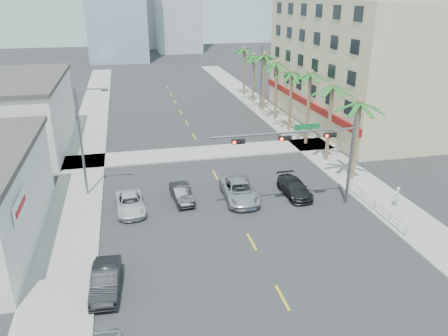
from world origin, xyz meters
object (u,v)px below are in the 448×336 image
at_px(car_parked_far, 130,204).
at_px(car_lane_right, 294,188).
at_px(car_lane_left, 182,194).
at_px(car_lane_center, 239,191).
at_px(traffic_signal_mast, 313,146).
at_px(pedestrian, 396,196).
at_px(car_parked_mid, 106,280).

distance_m(car_parked_far, car_lane_right, 13.30).
bearing_deg(car_parked_far, car_lane_left, 9.26).
bearing_deg(car_lane_center, traffic_signal_mast, -25.70).
xyz_separation_m(car_lane_left, car_lane_center, (4.58, -0.75, 0.12)).
xyz_separation_m(car_parked_far, car_lane_left, (4.08, 0.89, 0.02)).
relative_size(car_lane_center, pedestrian, 3.40).
xyz_separation_m(car_parked_mid, car_lane_right, (14.90, 9.53, -0.04)).
bearing_deg(pedestrian, car_parked_mid, -22.40).
bearing_deg(car_parked_mid, car_parked_far, 84.30).
bearing_deg(car_lane_right, car_parked_mid, -148.43).
distance_m(traffic_signal_mast, car_parked_far, 14.50).
height_order(car_parked_mid, pedestrian, pedestrian).
distance_m(car_parked_far, pedestrian, 20.53).
xyz_separation_m(car_parked_mid, car_lane_left, (5.68, 10.50, -0.06)).
xyz_separation_m(car_lane_center, pedestrian, (11.46, -4.15, 0.20)).
xyz_separation_m(car_parked_mid, pedestrian, (21.73, 5.59, 0.26)).
height_order(traffic_signal_mast, car_parked_mid, traffic_signal_mast).
bearing_deg(car_lane_right, pedestrian, -31.04).
distance_m(traffic_signal_mast, car_lane_left, 11.00).
xyz_separation_m(traffic_signal_mast, car_parked_mid, (-15.18, -7.18, -4.36)).
relative_size(car_parked_mid, car_parked_far, 0.94).
height_order(car_parked_mid, car_lane_right, car_parked_mid).
relative_size(car_parked_far, pedestrian, 2.78).
xyz_separation_m(traffic_signal_mast, car_lane_center, (-4.92, 2.57, -4.30)).
xyz_separation_m(car_parked_far, car_lane_center, (8.66, 0.13, 0.14)).
relative_size(traffic_signal_mast, car_lane_left, 2.86).
relative_size(car_lane_right, pedestrian, 2.82).
bearing_deg(car_lane_left, pedestrian, -22.42).
xyz_separation_m(car_lane_right, pedestrian, (6.83, -3.94, 0.30)).
bearing_deg(car_parked_mid, pedestrian, 18.19).
distance_m(car_parked_far, car_lane_left, 4.17).
xyz_separation_m(car_parked_mid, car_lane_center, (10.26, 9.74, 0.06)).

